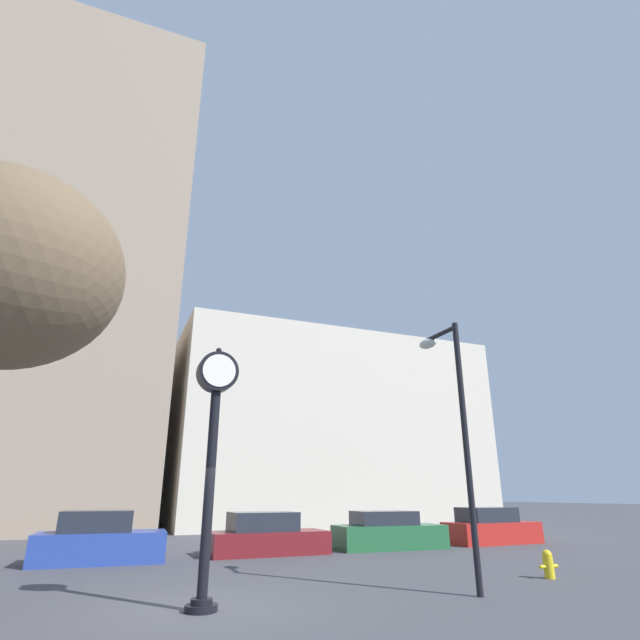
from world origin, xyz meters
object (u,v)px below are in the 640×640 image
(car_maroon, at_px, (266,537))
(fire_hydrant_near, at_px, (548,564))
(car_green, at_px, (388,533))
(street_lamp_right, at_px, (452,406))
(bare_tree, at_px, (6,269))
(car_red, at_px, (491,528))
(street_clock, at_px, (213,432))
(car_blue, at_px, (100,541))

(car_maroon, xyz_separation_m, fire_hydrant_near, (5.13, -7.75, -0.25))
(car_green, relative_size, street_lamp_right, 0.73)
(car_green, bearing_deg, bare_tree, -145.46)
(car_red, distance_m, bare_tree, 20.48)
(street_clock, bearing_deg, bare_tree, 175.86)
(car_blue, bearing_deg, fire_hydrant_near, -32.26)
(street_clock, relative_size, car_green, 1.14)
(car_maroon, bearing_deg, car_red, 0.53)
(car_blue, bearing_deg, street_clock, -74.00)
(street_clock, distance_m, fire_hydrant_near, 9.24)
(fire_hydrant_near, xyz_separation_m, street_lamp_right, (-3.17, -0.84, 3.68))
(car_maroon, bearing_deg, street_lamp_right, -77.81)
(car_green, relative_size, car_red, 1.03)
(car_maroon, xyz_separation_m, street_lamp_right, (1.96, -8.59, 3.44))
(car_red, relative_size, street_lamp_right, 0.71)
(car_blue, distance_m, fire_hydrant_near, 12.99)
(car_blue, distance_m, street_lamp_right, 11.68)
(car_maroon, bearing_deg, fire_hydrant_near, -57.17)
(car_blue, bearing_deg, car_red, 4.77)
(car_green, bearing_deg, car_blue, -175.90)
(fire_hydrant_near, relative_size, bare_tree, 0.08)
(car_maroon, relative_size, car_green, 0.96)
(street_clock, distance_m, car_green, 12.11)
(car_maroon, distance_m, car_red, 10.12)
(street_clock, xyz_separation_m, fire_hydrant_near, (8.77, 0.42, -2.87))
(fire_hydrant_near, bearing_deg, bare_tree, -179.48)
(car_green, bearing_deg, street_clock, -133.42)
(street_clock, distance_m, bare_tree, 5.18)
(car_red, bearing_deg, bare_tree, -158.39)
(car_green, distance_m, fire_hydrant_near, 7.74)
(street_lamp_right, distance_m, bare_tree, 10.08)
(car_red, distance_m, street_lamp_right, 12.47)
(bare_tree, bearing_deg, car_blue, 72.52)
(street_lamp_right, height_order, bare_tree, bare_tree)
(bare_tree, bearing_deg, fire_hydrant_near, 0.52)
(car_maroon, distance_m, car_green, 4.93)
(street_lamp_right, xyz_separation_m, bare_tree, (-9.82, 0.72, 2.17))
(street_clock, height_order, bare_tree, bare_tree)
(car_red, bearing_deg, car_blue, 178.99)
(car_green, distance_m, car_red, 5.19)
(car_maroon, distance_m, bare_tree, 12.45)
(car_blue, relative_size, car_red, 0.92)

